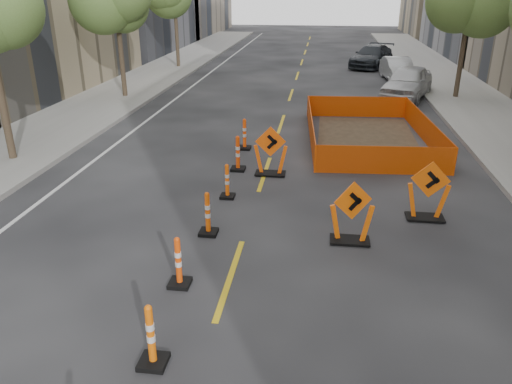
# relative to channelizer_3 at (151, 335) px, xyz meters

# --- Properties ---
(sidewalk_left) EXTENTS (4.00, 90.00, 0.15)m
(sidewalk_left) POSITION_rel_channelizer_3_xyz_m (-8.26, 10.61, -0.47)
(sidewalk_left) COLOR gray
(sidewalk_left) RESTS_ON ground
(tree_l_c) EXTENTS (2.80, 2.80, 5.95)m
(tree_l_c) POSITION_rel_channelizer_3_xyz_m (-7.66, 18.61, 3.98)
(tree_l_c) COLOR #382B1E
(tree_l_c) RESTS_ON ground
(tree_r_c) EXTENTS (2.80, 2.80, 5.95)m
(tree_r_c) POSITION_rel_channelizer_3_xyz_m (9.14, 20.61, 3.98)
(tree_r_c) COLOR #382B1E
(tree_r_c) RESTS_ON ground
(channelizer_3) EXTENTS (0.43, 0.43, 1.10)m
(channelizer_3) POSITION_rel_channelizer_3_xyz_m (0.00, 0.00, 0.00)
(channelizer_3) COLOR #E86109
(channelizer_3) RESTS_ON ground
(channelizer_4) EXTENTS (0.42, 0.42, 1.05)m
(channelizer_4) POSITION_rel_channelizer_3_xyz_m (-0.19, 2.20, -0.02)
(channelizer_4) COLOR #E74509
(channelizer_4) RESTS_ON ground
(channelizer_5) EXTENTS (0.42, 0.42, 1.07)m
(channelizer_5) POSITION_rel_channelizer_3_xyz_m (-0.11, 4.40, -0.01)
(channelizer_5) COLOR #DC4E09
(channelizer_5) RESTS_ON ground
(channelizer_6) EXTENTS (0.39, 0.39, 0.98)m
(channelizer_6) POSITION_rel_channelizer_3_xyz_m (-0.07, 6.60, -0.06)
(channelizer_6) COLOR #EB5309
(channelizer_6) RESTS_ON ground
(channelizer_7) EXTENTS (0.44, 0.44, 1.13)m
(channelizer_7) POSITION_rel_channelizer_3_xyz_m (-0.14, 8.80, 0.02)
(channelizer_7) COLOR #DA3F09
(channelizer_7) RESTS_ON ground
(channelizer_8) EXTENTS (0.44, 0.44, 1.11)m
(channelizer_8) POSITION_rel_channelizer_3_xyz_m (-0.27, 11.00, 0.01)
(channelizer_8) COLOR #EE460A
(channelizer_8) RESTS_ON ground
(chevron_sign_left) EXTENTS (1.09, 0.74, 1.54)m
(chevron_sign_left) POSITION_rel_channelizer_3_xyz_m (0.92, 8.53, 0.22)
(chevron_sign_left) COLOR #FD560A
(chevron_sign_left) RESTS_ON ground
(chevron_sign_center) EXTENTS (1.15, 0.93, 1.50)m
(chevron_sign_center) POSITION_rel_channelizer_3_xyz_m (3.19, 4.44, 0.20)
(chevron_sign_center) COLOR #FF620A
(chevron_sign_center) RESTS_ON ground
(chevron_sign_right) EXTENTS (1.10, 0.75, 1.54)m
(chevron_sign_right) POSITION_rel_channelizer_3_xyz_m (5.11, 5.91, 0.22)
(chevron_sign_right) COLOR #D65109
(chevron_sign_right) RESTS_ON ground
(safety_fence) EXTENTS (4.73, 7.51, 0.90)m
(safety_fence) POSITION_rel_channelizer_3_xyz_m (4.16, 12.65, -0.10)
(safety_fence) COLOR #E53E0C
(safety_fence) RESTS_ON ground
(parked_car_near) EXTENTS (3.47, 5.13, 1.62)m
(parked_car_near) POSITION_rel_channelizer_3_xyz_m (6.69, 20.65, 0.26)
(parked_car_near) COLOR silver
(parked_car_near) RESTS_ON ground
(parked_car_mid) EXTENTS (1.84, 4.25, 1.36)m
(parked_car_mid) POSITION_rel_channelizer_3_xyz_m (6.84, 25.70, 0.13)
(parked_car_mid) COLOR #B6B7BC
(parked_car_mid) RESTS_ON ground
(parked_car_far) EXTENTS (3.77, 5.52, 1.48)m
(parked_car_far) POSITION_rel_channelizer_3_xyz_m (5.72, 30.92, 0.19)
(parked_car_far) COLOR black
(parked_car_far) RESTS_ON ground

